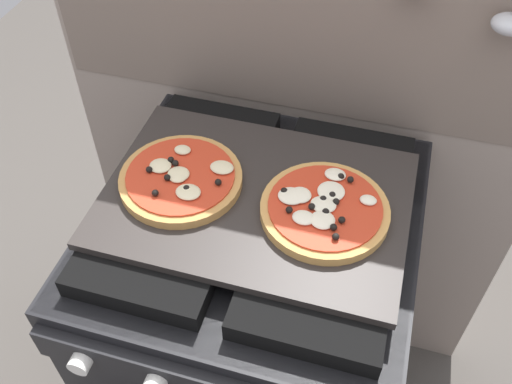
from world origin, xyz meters
name	(u,v)px	position (x,y,z in m)	size (l,w,h in m)	color
kitchen_backsplash	(296,133)	(0.00, 0.33, 0.79)	(1.10, 0.09, 1.55)	gray
stove	(256,329)	(0.00, 0.00, 0.45)	(0.60, 0.64, 0.90)	black
baking_tray	(256,199)	(0.00, 0.00, 0.91)	(0.54, 0.38, 0.02)	#2D2826
pizza_left	(181,178)	(-0.14, -0.01, 0.93)	(0.22, 0.22, 0.03)	#C18947
pizza_right	(324,209)	(0.12, -0.01, 0.93)	(0.22, 0.22, 0.03)	tan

